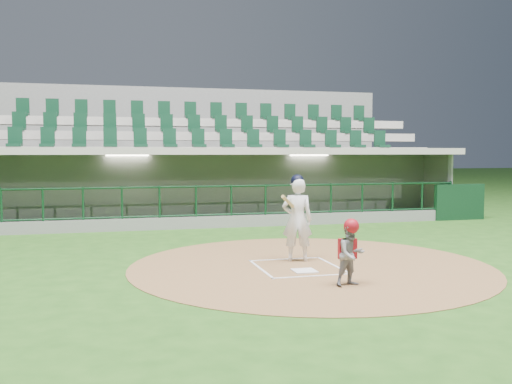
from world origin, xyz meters
TOP-DOWN VIEW (x-y plane):
  - ground at (0.00, 0.00)m, footprint 120.00×120.00m
  - dirt_circle at (0.30, -0.20)m, footprint 7.20×7.20m
  - home_plate at (0.00, -0.70)m, footprint 0.43×0.43m
  - batter_box_chalk at (0.00, -0.30)m, footprint 1.55×1.80m
  - dugout_structure at (0.16, 7.84)m, footprint 16.40×3.70m
  - seating_deck at (0.00, 10.91)m, footprint 17.00×6.72m
  - batter at (0.20, 0.34)m, footprint 0.90×0.92m
  - catcher at (0.37, -1.98)m, footprint 0.59×0.50m

SIDE VIEW (x-z plane):
  - ground at x=0.00m, z-range 0.00..0.00m
  - dirt_circle at x=0.30m, z-range 0.00..0.01m
  - batter_box_chalk at x=0.00m, z-range 0.01..0.02m
  - home_plate at x=0.00m, z-range 0.01..0.03m
  - catcher at x=0.37m, z-range 0.01..1.15m
  - batter at x=0.20m, z-range 0.01..1.81m
  - dugout_structure at x=0.16m, z-range -0.55..2.45m
  - seating_deck at x=0.00m, z-range -1.15..4.00m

